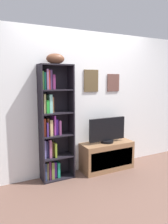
{
  "coord_description": "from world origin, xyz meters",
  "views": [
    {
      "loc": [
        -1.65,
        -2.11,
        1.56
      ],
      "look_at": [
        -0.15,
        0.85,
        1.06
      ],
      "focal_mm": 34.37,
      "sensor_mm": 36.0,
      "label": 1
    }
  ],
  "objects_px": {
    "bookshelf": "(52,126)",
    "tv_stand": "(107,156)",
    "football": "(55,59)",
    "television": "(107,131)"
  },
  "relations": [
    {
      "from": "television",
      "to": "football",
      "type": "bearing_deg",
      "value": 176.27
    },
    {
      "from": "television",
      "to": "tv_stand",
      "type": "bearing_deg",
      "value": -90.0
    },
    {
      "from": "football",
      "to": "television",
      "type": "height_order",
      "value": "football"
    },
    {
      "from": "bookshelf",
      "to": "football",
      "type": "relative_size",
      "value": 6.59
    },
    {
      "from": "bookshelf",
      "to": "tv_stand",
      "type": "xyz_separation_m",
      "value": [
        0.95,
        -0.09,
        -0.61
      ]
    },
    {
      "from": "bookshelf",
      "to": "television",
      "type": "relative_size",
      "value": 2.6
    },
    {
      "from": "football",
      "to": "television",
      "type": "xyz_separation_m",
      "value": [
        0.89,
        -0.06,
        -1.17
      ]
    },
    {
      "from": "bookshelf",
      "to": "tv_stand",
      "type": "distance_m",
      "value": 1.14
    },
    {
      "from": "football",
      "to": "tv_stand",
      "type": "xyz_separation_m",
      "value": [
        0.89,
        -0.06,
        -1.62
      ]
    },
    {
      "from": "tv_stand",
      "to": "bookshelf",
      "type": "bearing_deg",
      "value": 174.73
    }
  ]
}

